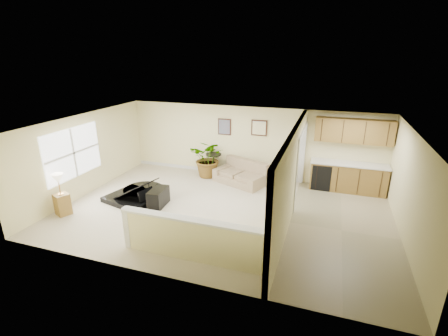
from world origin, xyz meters
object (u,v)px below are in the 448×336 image
(palm_plant, at_px, (209,159))
(accent_table, at_px, (214,162))
(lamp_stand, at_px, (61,197))
(small_plant, at_px, (286,180))
(piano, at_px, (133,181))
(loveseat, at_px, (241,172))
(piano_bench, at_px, (158,197))

(palm_plant, bearing_deg, accent_table, 55.10)
(palm_plant, bearing_deg, lamp_stand, -124.90)
(palm_plant, relative_size, small_plant, 2.24)
(piano, xyz_separation_m, lamp_stand, (-1.28, -1.52, -0.08))
(piano, distance_m, loveseat, 3.57)
(loveseat, bearing_deg, palm_plant, -165.99)
(piano, relative_size, loveseat, 0.95)
(loveseat, distance_m, accent_table, 1.18)
(loveseat, bearing_deg, piano, -118.01)
(loveseat, bearing_deg, small_plant, 22.20)
(accent_table, xyz_separation_m, palm_plant, (-0.11, -0.16, 0.16))
(loveseat, distance_m, lamp_stand, 5.54)
(piano_bench, height_order, palm_plant, palm_plant)
(piano, bearing_deg, small_plant, 42.50)
(piano_bench, bearing_deg, loveseat, 54.56)
(piano, height_order, small_plant, piano)
(piano_bench, height_order, accent_table, accent_table)
(piano_bench, bearing_deg, small_plant, 37.17)
(piano_bench, distance_m, lamp_stand, 2.60)
(piano, xyz_separation_m, piano_bench, (0.95, -0.21, -0.32))
(accent_table, bearing_deg, loveseat, -16.64)
(piano, xyz_separation_m, loveseat, (2.73, 2.29, -0.21))
(palm_plant, distance_m, small_plant, 2.80)
(piano, height_order, lamp_stand, piano)
(small_plant, bearing_deg, accent_table, 172.95)
(accent_table, bearing_deg, palm_plant, -124.90)
(piano, relative_size, palm_plant, 1.43)
(piano_bench, xyz_separation_m, accent_table, (0.67, 2.84, 0.26))
(loveseat, height_order, palm_plant, palm_plant)
(loveseat, bearing_deg, piano_bench, -103.48)
(accent_table, height_order, lamp_stand, lamp_stand)
(palm_plant, height_order, small_plant, palm_plant)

